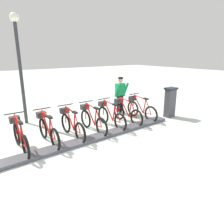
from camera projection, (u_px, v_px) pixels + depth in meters
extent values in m
plane|color=beige|center=(97.00, 138.00, 6.26)|extent=(60.00, 60.00, 0.00)
cube|color=#47474C|center=(97.00, 137.00, 6.25)|extent=(0.44, 6.26, 0.10)
cube|color=#38383D|center=(170.00, 103.00, 8.28)|extent=(0.28, 0.44, 1.20)
cube|color=#194C8C|center=(168.00, 95.00, 8.31)|extent=(0.03, 0.30, 0.40)
cube|color=black|center=(171.00, 89.00, 8.12)|extent=(0.36, 0.52, 0.08)
torus|color=black|center=(151.00, 114.00, 7.65)|extent=(0.67, 0.08, 0.67)
torus|color=black|center=(133.00, 108.00, 8.46)|extent=(0.67, 0.08, 0.67)
cylinder|color=red|center=(139.00, 104.00, 8.12)|extent=(0.60, 0.05, 0.70)
cylinder|color=red|center=(145.00, 106.00, 7.87)|extent=(0.16, 0.05, 0.61)
cylinder|color=red|center=(140.00, 97.00, 8.00)|extent=(0.69, 0.05, 0.11)
cylinder|color=red|center=(147.00, 114.00, 7.82)|extent=(0.43, 0.04, 0.09)
cylinder|color=red|center=(148.00, 107.00, 7.70)|extent=(0.33, 0.04, 0.56)
cylinder|color=red|center=(134.00, 102.00, 8.36)|extent=(0.10, 0.04, 0.62)
cube|color=black|center=(146.00, 99.00, 7.74)|extent=(0.22, 0.10, 0.06)
cylinder|color=black|center=(134.00, 94.00, 8.24)|extent=(0.04, 0.54, 0.03)
cube|color=#2D2D2D|center=(132.00, 98.00, 8.38)|extent=(0.20, 0.28, 0.18)
torus|color=black|center=(137.00, 118.00, 7.20)|extent=(0.67, 0.08, 0.67)
torus|color=black|center=(119.00, 112.00, 8.01)|extent=(0.67, 0.08, 0.67)
cylinder|color=red|center=(124.00, 107.00, 7.68)|extent=(0.60, 0.05, 0.70)
cylinder|color=red|center=(130.00, 110.00, 7.42)|extent=(0.16, 0.05, 0.61)
cylinder|color=red|center=(125.00, 100.00, 7.55)|extent=(0.69, 0.05, 0.11)
cylinder|color=red|center=(133.00, 117.00, 7.37)|extent=(0.43, 0.04, 0.09)
cylinder|color=red|center=(134.00, 110.00, 7.25)|extent=(0.33, 0.04, 0.56)
cylinder|color=red|center=(119.00, 105.00, 7.91)|extent=(0.10, 0.04, 0.62)
cube|color=black|center=(131.00, 102.00, 7.29)|extent=(0.22, 0.10, 0.06)
cylinder|color=black|center=(120.00, 96.00, 7.80)|extent=(0.04, 0.54, 0.03)
cube|color=#2D2D2D|center=(118.00, 101.00, 7.94)|extent=(0.20, 0.28, 0.18)
torus|color=black|center=(120.00, 122.00, 6.75)|extent=(0.67, 0.08, 0.67)
torus|color=black|center=(103.00, 115.00, 7.56)|extent=(0.67, 0.08, 0.67)
cylinder|color=red|center=(108.00, 110.00, 7.23)|extent=(0.60, 0.05, 0.70)
cylinder|color=red|center=(114.00, 113.00, 6.97)|extent=(0.16, 0.05, 0.61)
cylinder|color=red|center=(109.00, 103.00, 7.11)|extent=(0.69, 0.05, 0.11)
cylinder|color=red|center=(117.00, 121.00, 6.92)|extent=(0.43, 0.04, 0.09)
cylinder|color=red|center=(118.00, 114.00, 6.80)|extent=(0.33, 0.04, 0.56)
cylinder|color=red|center=(104.00, 108.00, 7.46)|extent=(0.10, 0.04, 0.62)
cube|color=black|center=(115.00, 105.00, 6.84)|extent=(0.22, 0.10, 0.06)
cylinder|color=black|center=(104.00, 99.00, 7.35)|extent=(0.04, 0.54, 0.03)
cube|color=#2D2D2D|center=(102.00, 104.00, 7.49)|extent=(0.20, 0.28, 0.18)
torus|color=black|center=(102.00, 127.00, 6.31)|extent=(0.67, 0.08, 0.67)
torus|color=black|center=(86.00, 119.00, 7.12)|extent=(0.67, 0.08, 0.67)
cylinder|color=red|center=(90.00, 114.00, 6.78)|extent=(0.60, 0.05, 0.70)
cylinder|color=red|center=(96.00, 117.00, 6.53)|extent=(0.16, 0.05, 0.61)
cylinder|color=red|center=(91.00, 106.00, 6.66)|extent=(0.69, 0.05, 0.11)
cylinder|color=red|center=(98.00, 126.00, 6.48)|extent=(0.43, 0.04, 0.09)
cylinder|color=red|center=(99.00, 118.00, 6.36)|extent=(0.33, 0.04, 0.56)
cylinder|color=red|center=(86.00, 111.00, 7.02)|extent=(0.10, 0.04, 0.62)
cube|color=black|center=(96.00, 108.00, 6.40)|extent=(0.22, 0.10, 0.06)
cylinder|color=black|center=(86.00, 102.00, 6.90)|extent=(0.04, 0.54, 0.03)
cube|color=#2D2D2D|center=(85.00, 107.00, 7.04)|extent=(0.20, 0.28, 0.18)
torus|color=black|center=(80.00, 133.00, 5.86)|extent=(0.67, 0.08, 0.67)
torus|color=black|center=(66.00, 123.00, 6.67)|extent=(0.67, 0.08, 0.67)
cylinder|color=red|center=(70.00, 118.00, 6.34)|extent=(0.60, 0.05, 0.70)
cylinder|color=red|center=(74.00, 122.00, 6.08)|extent=(0.16, 0.05, 0.61)
cylinder|color=red|center=(70.00, 110.00, 6.21)|extent=(0.69, 0.05, 0.11)
cylinder|color=red|center=(77.00, 131.00, 6.03)|extent=(0.43, 0.04, 0.09)
cylinder|color=red|center=(77.00, 123.00, 5.91)|extent=(0.33, 0.04, 0.56)
cylinder|color=red|center=(66.00, 115.00, 6.57)|extent=(0.10, 0.04, 0.62)
cube|color=black|center=(75.00, 112.00, 5.95)|extent=(0.22, 0.10, 0.06)
cylinder|color=black|center=(65.00, 105.00, 6.46)|extent=(0.04, 0.54, 0.03)
cube|color=#2D2D2D|center=(64.00, 111.00, 6.60)|extent=(0.20, 0.28, 0.18)
torus|color=black|center=(55.00, 139.00, 5.41)|extent=(0.67, 0.08, 0.67)
torus|color=black|center=(43.00, 128.00, 6.22)|extent=(0.67, 0.08, 0.67)
cylinder|color=red|center=(46.00, 123.00, 5.89)|extent=(0.60, 0.05, 0.70)
cylinder|color=red|center=(50.00, 127.00, 5.63)|extent=(0.16, 0.05, 0.61)
cylinder|color=red|center=(46.00, 114.00, 5.77)|extent=(0.69, 0.05, 0.11)
cylinder|color=red|center=(53.00, 138.00, 5.58)|extent=(0.43, 0.04, 0.09)
cylinder|color=red|center=(53.00, 129.00, 5.46)|extent=(0.33, 0.04, 0.56)
cylinder|color=red|center=(42.00, 119.00, 6.12)|extent=(0.10, 0.04, 0.62)
cube|color=black|center=(50.00, 117.00, 5.50)|extent=(0.22, 0.10, 0.06)
cylinder|color=black|center=(42.00, 109.00, 6.01)|extent=(0.04, 0.54, 0.03)
cube|color=#2D2D2D|center=(41.00, 115.00, 6.15)|extent=(0.20, 0.28, 0.18)
torus|color=black|center=(26.00, 147.00, 4.97)|extent=(0.67, 0.08, 0.67)
torus|color=black|center=(17.00, 134.00, 5.78)|extent=(0.67, 0.08, 0.67)
cylinder|color=red|center=(18.00, 129.00, 5.44)|extent=(0.60, 0.05, 0.70)
cylinder|color=red|center=(21.00, 134.00, 5.19)|extent=(0.16, 0.05, 0.61)
cylinder|color=red|center=(17.00, 119.00, 5.32)|extent=(0.69, 0.05, 0.11)
cylinder|color=red|center=(24.00, 145.00, 5.14)|extent=(0.43, 0.04, 0.09)
cylinder|color=red|center=(23.00, 135.00, 5.02)|extent=(0.33, 0.04, 0.56)
cylinder|color=red|center=(16.00, 125.00, 5.68)|extent=(0.10, 0.04, 0.62)
cube|color=black|center=(20.00, 123.00, 5.06)|extent=(0.22, 0.10, 0.06)
cylinder|color=black|center=(14.00, 113.00, 5.56)|extent=(0.04, 0.54, 0.03)
cube|color=#2D2D2D|center=(14.00, 119.00, 5.70)|extent=(0.20, 0.28, 0.18)
cube|color=white|center=(123.00, 112.00, 8.93)|extent=(0.27, 0.13, 0.10)
cube|color=white|center=(117.00, 112.00, 8.88)|extent=(0.27, 0.13, 0.10)
cylinder|color=black|center=(122.00, 104.00, 8.87)|extent=(0.15, 0.15, 0.82)
cylinder|color=black|center=(118.00, 104.00, 8.75)|extent=(0.15, 0.15, 0.82)
cube|color=#159349|center=(120.00, 90.00, 8.64)|extent=(0.29, 0.42, 0.56)
cylinder|color=#159349|center=(126.00, 89.00, 8.72)|extent=(0.34, 0.12, 0.57)
cylinder|color=#159349|center=(117.00, 90.00, 8.40)|extent=(0.34, 0.12, 0.57)
sphere|color=tan|center=(120.00, 80.00, 8.53)|extent=(0.22, 0.22, 0.22)
cylinder|color=black|center=(121.00, 78.00, 8.49)|extent=(0.22, 0.22, 0.06)
cylinder|color=#2D2D33|center=(21.00, 75.00, 7.19)|extent=(0.12, 0.12, 3.78)
sphere|color=#F2EDCC|center=(14.00, 17.00, 6.69)|extent=(0.32, 0.32, 0.32)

